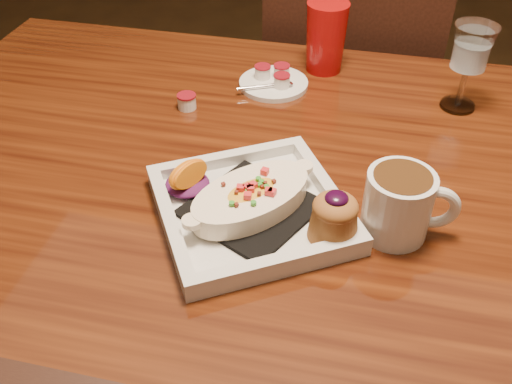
% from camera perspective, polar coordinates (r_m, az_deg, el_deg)
% --- Properties ---
extents(table, '(1.50, 0.90, 0.75)m').
position_cam_1_polar(table, '(0.94, 6.01, -3.14)').
color(table, '#622A0E').
rests_on(table, floor).
extents(chair_far, '(0.42, 0.42, 0.93)m').
position_cam_1_polar(chair_far, '(1.54, 9.04, 8.56)').
color(chair_far, black).
rests_on(chair_far, floor).
extents(plate, '(0.34, 0.34, 0.08)m').
position_cam_1_polar(plate, '(0.79, 0.45, -1.34)').
color(plate, silver).
rests_on(plate, table).
extents(coffee_mug, '(0.13, 0.09, 0.10)m').
position_cam_1_polar(coffee_mug, '(0.77, 14.24, -1.03)').
color(coffee_mug, silver).
rests_on(coffee_mug, table).
extents(goblet, '(0.07, 0.07, 0.15)m').
position_cam_1_polar(goblet, '(1.06, 20.70, 12.94)').
color(goblet, silver).
rests_on(goblet, table).
extents(saucer, '(0.13, 0.13, 0.09)m').
position_cam_1_polar(saucer, '(1.11, 1.74, 11.02)').
color(saucer, silver).
rests_on(saucer, table).
extents(creamer_loose, '(0.03, 0.03, 0.03)m').
position_cam_1_polar(creamer_loose, '(1.04, -6.93, 8.99)').
color(creamer_loose, white).
rests_on(creamer_loose, table).
extents(red_tumbler, '(0.08, 0.08, 0.14)m').
position_cam_1_polar(red_tumbler, '(1.15, 7.00, 15.09)').
color(red_tumbler, '#A70B0B').
rests_on(red_tumbler, table).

